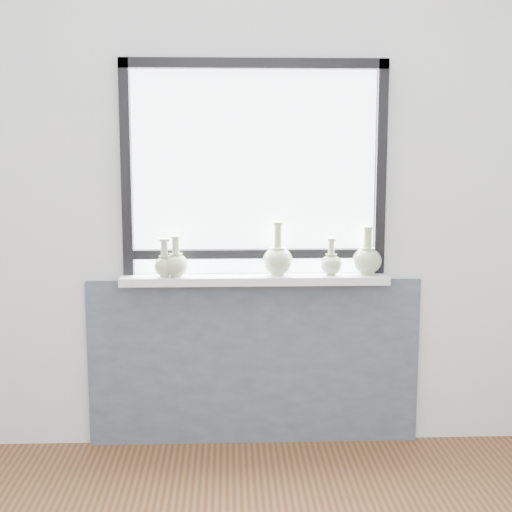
{
  "coord_description": "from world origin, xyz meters",
  "views": [
    {
      "loc": [
        -0.13,
        -1.76,
        1.52
      ],
      "look_at": [
        0.0,
        1.55,
        1.02
      ],
      "focal_mm": 50.0,
      "sensor_mm": 36.0,
      "label": 1
    }
  ],
  "objects_px": {
    "windowsill": "(255,279)",
    "vase_e": "(367,259)",
    "vase_c": "(278,259)",
    "vase_b": "(176,263)",
    "vase_a": "(165,264)",
    "vase_d": "(331,263)"
  },
  "relations": [
    {
      "from": "vase_b",
      "to": "vase_d",
      "type": "xyz_separation_m",
      "value": [
        0.76,
        0.02,
        -0.01
      ]
    },
    {
      "from": "vase_d",
      "to": "windowsill",
      "type": "bearing_deg",
      "value": 179.01
    },
    {
      "from": "vase_c",
      "to": "vase_b",
      "type": "bearing_deg",
      "value": -177.0
    },
    {
      "from": "vase_a",
      "to": "vase_e",
      "type": "xyz_separation_m",
      "value": [
        1.0,
        0.03,
        0.02
      ]
    },
    {
      "from": "windowsill",
      "to": "vase_e",
      "type": "height_order",
      "value": "vase_e"
    },
    {
      "from": "windowsill",
      "to": "vase_e",
      "type": "relative_size",
      "value": 5.53
    },
    {
      "from": "vase_d",
      "to": "vase_e",
      "type": "bearing_deg",
      "value": 4.63
    },
    {
      "from": "vase_a",
      "to": "vase_d",
      "type": "height_order",
      "value": "vase_a"
    },
    {
      "from": "windowsill",
      "to": "vase_d",
      "type": "xyz_separation_m",
      "value": [
        0.38,
        -0.01,
        0.08
      ]
    },
    {
      "from": "windowsill",
      "to": "vase_c",
      "type": "xyz_separation_m",
      "value": [
        0.11,
        0.0,
        0.1
      ]
    },
    {
      "from": "vase_d",
      "to": "vase_e",
      "type": "relative_size",
      "value": 0.77
    },
    {
      "from": "windowsill",
      "to": "vase_a",
      "type": "distance_m",
      "value": 0.45
    },
    {
      "from": "vase_a",
      "to": "vase_e",
      "type": "bearing_deg",
      "value": 1.47
    },
    {
      "from": "vase_b",
      "to": "vase_d",
      "type": "bearing_deg",
      "value": 1.4
    },
    {
      "from": "vase_b",
      "to": "vase_c",
      "type": "height_order",
      "value": "vase_c"
    },
    {
      "from": "vase_d",
      "to": "vase_e",
      "type": "xyz_separation_m",
      "value": [
        0.18,
        0.01,
        0.02
      ]
    },
    {
      "from": "vase_a",
      "to": "vase_e",
      "type": "relative_size",
      "value": 0.79
    },
    {
      "from": "vase_b",
      "to": "vase_c",
      "type": "bearing_deg",
      "value": 3.0
    },
    {
      "from": "vase_c",
      "to": "vase_e",
      "type": "bearing_deg",
      "value": 0.93
    },
    {
      "from": "windowsill",
      "to": "vase_b",
      "type": "distance_m",
      "value": 0.4
    },
    {
      "from": "vase_c",
      "to": "vase_d",
      "type": "height_order",
      "value": "vase_c"
    },
    {
      "from": "vase_b",
      "to": "vase_e",
      "type": "bearing_deg",
      "value": 2.02
    }
  ]
}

